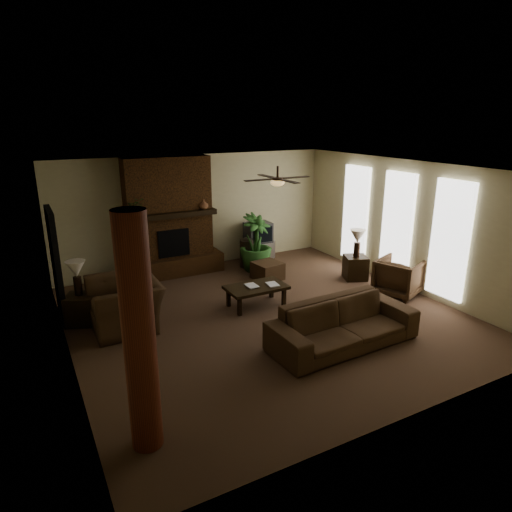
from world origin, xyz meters
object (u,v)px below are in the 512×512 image
tv_stand (258,251)px  lamp_right (358,238)px  floor_vase (247,250)px  side_table_right (355,268)px  armchair_right (399,275)px  side_table_left (81,309)px  lamp_left (76,272)px  armchair_left (124,296)px  sofa (344,317)px  floor_plant (256,255)px  log_column (139,336)px  coffee_table (256,289)px  ottoman (268,271)px

tv_stand → lamp_right: size_ratio=1.31×
lamp_right → floor_vase: bearing=131.7°
side_table_right → armchair_right: bearing=-82.8°
floor_vase → side_table_right: (1.85, -2.00, -0.16)m
floor_vase → side_table_right: floor_vase is taller
side_table_left → lamp_left: (-0.00, 0.03, 0.73)m
armchair_left → side_table_right: armchair_left is taller
floor_vase → armchair_right: bearing=-58.0°
armchair_right → side_table_left: armchair_right is taller
sofa → floor_plant: sofa is taller
log_column → coffee_table: 4.32m
tv_stand → side_table_left: size_ratio=1.55×
coffee_table → log_column: bearing=-136.0°
coffee_table → lamp_left: size_ratio=1.85×
armchair_left → side_table_left: 0.93m
coffee_table → armchair_right: bearing=-17.1°
sofa → armchair_right: size_ratio=2.93×
sofa → ottoman: (0.47, 3.37, -0.30)m
lamp_left → sofa: bearing=-38.5°
coffee_table → lamp_right: bearing=5.3°
armchair_right → lamp_left: lamp_left is taller
sofa → lamp_left: (-3.73, 2.97, 0.50)m
sofa → side_table_left: size_ratio=4.65×
floor_vase → lamp_right: 2.79m
side_table_left → floor_vase: bearing=19.2°
armchair_left → ottoman: 3.66m
coffee_table → side_table_right: side_table_right is taller
floor_plant → ottoman: bearing=-94.5°
tv_stand → lamp_left: (-4.70, -1.76, 0.75)m
armchair_left → floor_plant: (3.56, 1.64, -0.19)m
log_column → side_table_left: size_ratio=5.09×
ottoman → tv_stand: size_ratio=0.71×
armchair_left → floor_vase: armchair_left is taller
log_column → armchair_right: bearing=18.5°
sofa → lamp_right: 3.30m
log_column → armchair_left: 3.37m
armchair_left → side_table_left: bearing=-126.7°
lamp_right → side_table_right: bearing=52.6°
floor_vase → floor_plant: floor_plant is taller
ottoman → side_table_right: bearing=-28.1°
armchair_left → side_table_left: armchair_left is taller
side_table_left → lamp_left: lamp_left is taller
sofa → armchair_right: 2.72m
sofa → lamp_left: 4.80m
floor_vase → tv_stand: bearing=32.9°
coffee_table → lamp_right: lamp_right is taller
armchair_left → coffee_table: 2.55m
log_column → armchair_right: log_column is taller
floor_plant → lamp_left: size_ratio=2.17×
coffee_table → side_table_left: side_table_left is taller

